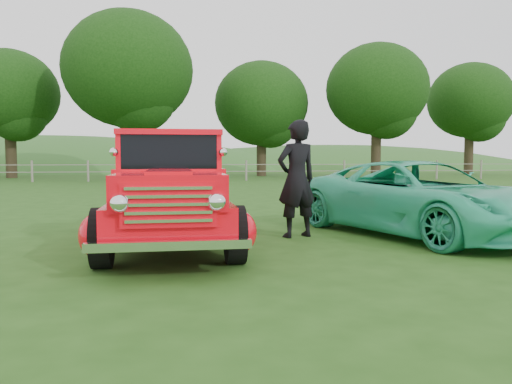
{
  "coord_description": "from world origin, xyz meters",
  "views": [
    {
      "loc": [
        -0.67,
        -7.19,
        1.38
      ],
      "look_at": [
        0.55,
        1.2,
        0.79
      ],
      "focal_mm": 35.0,
      "sensor_mm": 36.0,
      "label": 1
    }
  ],
  "objects": [
    {
      "name": "ground",
      "position": [
        0.0,
        0.0,
        0.0
      ],
      "size": [
        140.0,
        140.0,
        0.0
      ],
      "primitive_type": "plane",
      "color": "#214813",
      "rests_on": "ground"
    },
    {
      "name": "distant_hills",
      "position": [
        -4.08,
        59.46,
        -4.55
      ],
      "size": [
        116.0,
        60.0,
        18.0
      ],
      "color": "#285920",
      "rests_on": "ground"
    },
    {
      "name": "fence_line",
      "position": [
        0.0,
        22.0,
        0.6
      ],
      "size": [
        48.0,
        0.12,
        1.2
      ],
      "color": "gray",
      "rests_on": "ground"
    },
    {
      "name": "tree_mid_west",
      "position": [
        -12.0,
        28.0,
        5.55
      ],
      "size": [
        6.4,
        6.4,
        8.46
      ],
      "color": "black",
      "rests_on": "ground"
    },
    {
      "name": "tree_near_west",
      "position": [
        -4.0,
        25.0,
        6.8
      ],
      "size": [
        8.0,
        8.0,
        10.42
      ],
      "color": "black",
      "rests_on": "ground"
    },
    {
      "name": "tree_near_east",
      "position": [
        5.0,
        29.0,
        5.25
      ],
      "size": [
        6.8,
        6.8,
        8.33
      ],
      "color": "black",
      "rests_on": "ground"
    },
    {
      "name": "tree_mid_east",
      "position": [
        13.0,
        27.0,
        6.17
      ],
      "size": [
        7.2,
        7.2,
        9.44
      ],
      "color": "black",
      "rests_on": "ground"
    },
    {
      "name": "tree_far_east",
      "position": [
        22.0,
        30.0,
        5.86
      ],
      "size": [
        6.6,
        6.6,
        8.86
      ],
      "color": "black",
      "rests_on": "ground"
    },
    {
      "name": "red_pickup",
      "position": [
        -0.88,
        0.66,
        0.8
      ],
      "size": [
        2.29,
        5.01,
        1.78
      ],
      "rotation": [
        0.0,
        0.0,
        0.02
      ],
      "color": "black",
      "rests_on": "ground"
    },
    {
      "name": "teal_sedan",
      "position": [
        3.45,
        1.04,
        0.66
      ],
      "size": [
        3.7,
        5.21,
        1.32
      ],
      "primitive_type": "imported",
      "rotation": [
        0.0,
        0.0,
        0.35
      ],
      "color": "#30C090",
      "rests_on": "ground"
    },
    {
      "name": "man",
      "position": [
        1.25,
        1.17,
        1.01
      ],
      "size": [
        0.85,
        0.69,
        2.01
      ],
      "primitive_type": "imported",
      "rotation": [
        0.0,
        0.0,
        3.46
      ],
      "color": "black",
      "rests_on": "ground"
    }
  ]
}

